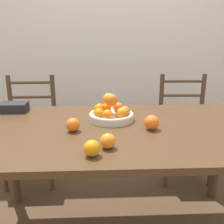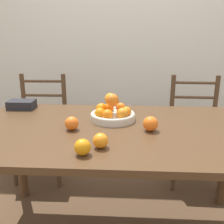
% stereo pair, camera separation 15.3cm
% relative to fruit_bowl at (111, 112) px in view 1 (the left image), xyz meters
% --- Properties ---
extents(wall_back, '(8.00, 0.06, 2.60)m').
position_rel_fruit_bowl_xyz_m(wall_back, '(0.05, 1.36, 0.50)').
color(wall_back, silver).
rests_on(wall_back, ground_plane).
extents(dining_table, '(1.73, 0.96, 0.75)m').
position_rel_fruit_bowl_xyz_m(dining_table, '(0.05, -0.14, -0.14)').
color(dining_table, '#4C331E').
rests_on(dining_table, ground_plane).
extents(fruit_bowl, '(0.28, 0.28, 0.17)m').
position_rel_fruit_bowl_xyz_m(fruit_bowl, '(0.00, 0.00, 0.00)').
color(fruit_bowl, beige).
rests_on(fruit_bowl, dining_table).
extents(orange_loose_0, '(0.08, 0.08, 0.08)m').
position_rel_fruit_bowl_xyz_m(orange_loose_0, '(-0.22, -0.18, -0.01)').
color(orange_loose_0, orange).
rests_on(orange_loose_0, dining_table).
extents(orange_loose_1, '(0.07, 0.07, 0.07)m').
position_rel_fruit_bowl_xyz_m(orange_loose_1, '(-0.11, -0.49, -0.01)').
color(orange_loose_1, orange).
rests_on(orange_loose_1, dining_table).
extents(orange_loose_2, '(0.07, 0.07, 0.07)m').
position_rel_fruit_bowl_xyz_m(orange_loose_2, '(-0.03, -0.41, -0.01)').
color(orange_loose_2, orange).
rests_on(orange_loose_2, dining_table).
extents(orange_loose_3, '(0.08, 0.08, 0.08)m').
position_rel_fruit_bowl_xyz_m(orange_loose_3, '(0.22, -0.18, -0.01)').
color(orange_loose_3, orange).
rests_on(orange_loose_3, dining_table).
extents(chair_left, '(0.43, 0.41, 0.92)m').
position_rel_fruit_bowl_xyz_m(chair_left, '(-0.68, 0.63, -0.35)').
color(chair_left, '#513823').
rests_on(chair_left, ground_plane).
extents(chair_right, '(0.43, 0.41, 0.92)m').
position_rel_fruit_bowl_xyz_m(chair_right, '(0.68, 0.63, -0.35)').
color(chair_right, '#513823').
rests_on(chair_right, ground_plane).
extents(book_stack, '(0.18, 0.12, 0.06)m').
position_rel_fruit_bowl_xyz_m(book_stack, '(-0.66, 0.22, -0.02)').
color(book_stack, '#232328').
rests_on(book_stack, dining_table).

